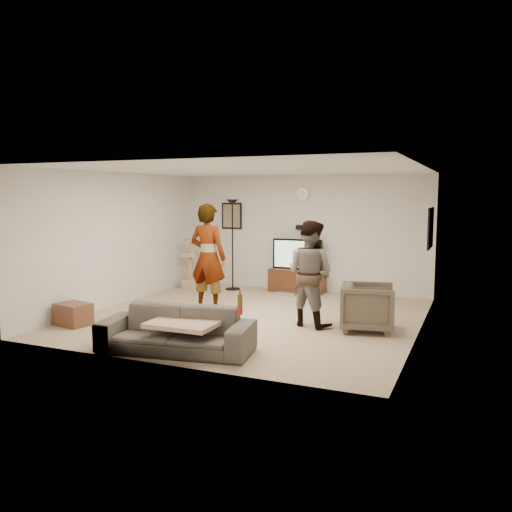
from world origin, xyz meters
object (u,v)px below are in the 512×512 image
at_px(cat_tree, 190,263).
at_px(person_right, 310,273).
at_px(armchair, 368,307).
at_px(beer_bottle, 240,305).
at_px(side_table, 73,314).
at_px(sofa, 176,330).
at_px(tv_stand, 297,280).
at_px(person_left, 208,257).
at_px(tv, 297,254).
at_px(floor_lamp, 233,245).

height_order(cat_tree, person_right, person_right).
bearing_deg(armchair, beer_bottle, 139.33).
xyz_separation_m(armchair, side_table, (-4.40, -1.53, -0.19)).
height_order(cat_tree, armchair, cat_tree).
bearing_deg(sofa, tv_stand, 79.54).
xyz_separation_m(cat_tree, person_left, (1.47, -1.85, 0.41)).
distance_m(tv_stand, beer_bottle, 4.83).
xyz_separation_m(cat_tree, beer_bottle, (3.22, -4.26, 0.16)).
xyz_separation_m(tv, person_right, (1.12, -2.67, 0.02)).
xyz_separation_m(person_right, sofa, (-1.20, -2.06, -0.54)).
xyz_separation_m(tv_stand, cat_tree, (-2.37, -0.48, 0.31)).
bearing_deg(floor_lamp, beer_bottle, -63.12).
bearing_deg(armchair, person_left, 72.81).
relative_size(tv, side_table, 2.04).
bearing_deg(tv_stand, armchair, -52.30).
bearing_deg(tv_stand, sofa, -91.00).
bearing_deg(armchair, tv, 26.39).
distance_m(floor_lamp, person_left, 2.09).
height_order(floor_lamp, person_left, floor_lamp).
relative_size(person_left, side_table, 3.62).
bearing_deg(armchair, person_right, 80.99).
bearing_deg(side_table, beer_bottle, -10.03).
relative_size(tv_stand, floor_lamp, 0.60).
distance_m(tv_stand, side_table, 4.79).
height_order(floor_lamp, armchair, floor_lamp).
bearing_deg(floor_lamp, person_left, -76.37).
bearing_deg(person_right, person_left, 8.29).
xyz_separation_m(tv, armchair, (2.04, -2.63, -0.45)).
relative_size(floor_lamp, beer_bottle, 7.93).
xyz_separation_m(person_right, side_table, (-3.48, -1.50, -0.66)).
height_order(cat_tree, person_left, person_left).
xyz_separation_m(tv, sofa, (-0.08, -4.74, -0.52)).
distance_m(cat_tree, side_table, 3.71).
relative_size(person_left, sofa, 0.95).
relative_size(tv, person_right, 0.65).
xyz_separation_m(tv, cat_tree, (-2.37, -0.48, -0.26)).
height_order(tv_stand, sofa, sofa).
height_order(armchair, side_table, armchair).
bearing_deg(tv, side_table, -119.60).
distance_m(tv_stand, sofa, 4.74).
distance_m(floor_lamp, cat_tree, 1.08).
height_order(sofa, armchair, armchair).
bearing_deg(beer_bottle, floor_lamp, 116.88).
bearing_deg(tv_stand, side_table, -119.60).
bearing_deg(tv_stand, person_right, -67.30).
xyz_separation_m(floor_lamp, armchair, (3.43, -2.33, -0.63)).
xyz_separation_m(floor_lamp, sofa, (1.31, -4.43, -0.69)).
relative_size(floor_lamp, side_table, 3.71).
distance_m(tv, cat_tree, 2.43).
xyz_separation_m(cat_tree, side_table, (0.00, -3.69, -0.38)).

